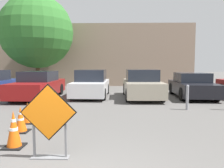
{
  "coord_description": "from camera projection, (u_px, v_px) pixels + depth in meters",
  "views": [
    {
      "loc": [
        0.8,
        -2.76,
        1.83
      ],
      "look_at": [
        0.54,
        7.81,
        0.91
      ],
      "focal_mm": 35.0,
      "sensor_mm": 36.0,
      "label": 1
    }
  ],
  "objects": [
    {
      "name": "traffic_cone_nearest",
      "position": [
        14.0,
        129.0,
        4.84
      ],
      "size": [
        0.43,
        0.43,
        0.83
      ],
      "color": "black",
      "rests_on": "ground_plane"
    },
    {
      "name": "building_facade_backdrop",
      "position": [
        86.0,
        56.0,
        21.47
      ],
      "size": [
        19.59,
        5.0,
        5.43
      ],
      "color": "gray",
      "rests_on": "ground_plane"
    },
    {
      "name": "parked_car_fourth",
      "position": [
        142.0,
        85.0,
        12.14
      ],
      "size": [
        1.98,
        4.31,
        1.58
      ],
      "rotation": [
        0.0,
        0.0,
        3.16
      ],
      "color": "#A39984",
      "rests_on": "ground_plane"
    },
    {
      "name": "street_tree_behind_lot",
      "position": [
        37.0,
        32.0,
        16.43
      ],
      "size": [
        5.46,
        5.46,
        7.05
      ],
      "color": "#513823",
      "rests_on": "ground_plane"
    },
    {
      "name": "parked_car_second",
      "position": [
        39.0,
        85.0,
        12.18
      ],
      "size": [
        1.9,
        4.68,
        1.49
      ],
      "rotation": [
        0.0,
        0.0,
        3.14
      ],
      "color": "maroon",
      "rests_on": "ground_plane"
    },
    {
      "name": "road_closed_sign",
      "position": [
        49.0,
        119.0,
        4.2
      ],
      "size": [
        1.11,
        0.2,
        1.48
      ],
      "color": "black",
      "rests_on": "ground_plane"
    },
    {
      "name": "ground_plane",
      "position": [
        104.0,
        96.0,
        12.89
      ],
      "size": [
        96.0,
        96.0,
        0.0
      ],
      "primitive_type": "plane",
      "color": "#565451"
    },
    {
      "name": "parked_car_fifth",
      "position": [
        192.0,
        86.0,
        12.4
      ],
      "size": [
        2.09,
        4.31,
        1.39
      ],
      "rotation": [
        0.0,
        0.0,
        3.1
      ],
      "color": "black",
      "rests_on": "ground_plane"
    },
    {
      "name": "traffic_cone_third",
      "position": [
        28.0,
        113.0,
        6.9
      ],
      "size": [
        0.45,
        0.45,
        0.65
      ],
      "color": "black",
      "rests_on": "ground_plane"
    },
    {
      "name": "parked_car_third",
      "position": [
        91.0,
        84.0,
        12.63
      ],
      "size": [
        1.96,
        4.09,
        1.56
      ],
      "rotation": [
        0.0,
        0.0,
        3.12
      ],
      "color": "silver",
      "rests_on": "ground_plane"
    },
    {
      "name": "traffic_cone_second",
      "position": [
        21.0,
        120.0,
        5.96
      ],
      "size": [
        0.43,
        0.43,
        0.7
      ],
      "color": "black",
      "rests_on": "ground_plane"
    },
    {
      "name": "bollard_nearest",
      "position": [
        187.0,
        97.0,
        8.89
      ],
      "size": [
        0.12,
        0.12,
        1.03
      ],
      "color": "gray",
      "rests_on": "ground_plane"
    }
  ]
}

